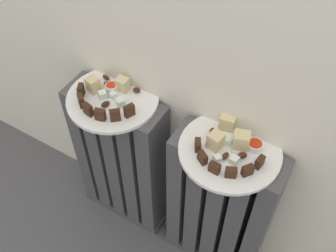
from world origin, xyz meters
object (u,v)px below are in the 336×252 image
object	(u,v)px
jam_bowl_left	(111,87)
fork	(228,155)
radiator_left	(122,161)
jam_bowl_right	(255,145)
radiator_right	(218,210)
plate_left	(113,98)
plate_right	(230,150)

from	to	relation	value
jam_bowl_left	fork	bearing A→B (deg)	-6.41
radiator_left	fork	size ratio (longest dim) A/B	7.23
fork	jam_bowl_right	bearing A→B (deg)	50.57
jam_bowl_right	radiator_right	bearing A→B (deg)	-145.57
plate_left	plate_right	xyz separation A→B (m)	(0.40, 0.00, 0.00)
jam_bowl_right	radiator_left	bearing A→B (deg)	-175.19
jam_bowl_left	jam_bowl_right	distance (m)	0.48
radiator_left	jam_bowl_left	xyz separation A→B (m)	(-0.02, 0.02, 0.36)
plate_left	radiator_left	bearing A→B (deg)	180.00
plate_right	jam_bowl_right	world-z (taller)	jam_bowl_right
plate_left	jam_bowl_left	size ratio (longest dim) A/B	7.32
plate_left	jam_bowl_right	distance (m)	0.46
radiator_right	fork	bearing A→B (deg)	-80.52
radiator_right	plate_right	size ratio (longest dim) A/B	2.23
radiator_right	plate_right	distance (m)	0.34
jam_bowl_left	radiator_right	bearing A→B (deg)	-3.12
jam_bowl_right	fork	distance (m)	0.08
plate_right	fork	world-z (taller)	fork
fork	radiator_right	bearing A→B (deg)	99.48
fork	plate_left	bearing A→B (deg)	176.50
jam_bowl_left	fork	world-z (taller)	jam_bowl_left
plate_left	plate_right	distance (m)	0.40
plate_left	fork	distance (m)	0.41
fork	radiator_left	bearing A→B (deg)	176.50
plate_right	jam_bowl_left	world-z (taller)	jam_bowl_left
radiator_left	fork	xyz separation A→B (m)	(0.41, -0.02, 0.34)
radiator_right	fork	world-z (taller)	fork
jam_bowl_left	jam_bowl_right	world-z (taller)	jam_bowl_left
radiator_right	fork	size ratio (longest dim) A/B	7.23
plate_left	plate_right	world-z (taller)	same
radiator_left	fork	distance (m)	0.53
radiator_left	plate_left	xyz separation A→B (m)	(0.00, 0.00, 0.34)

